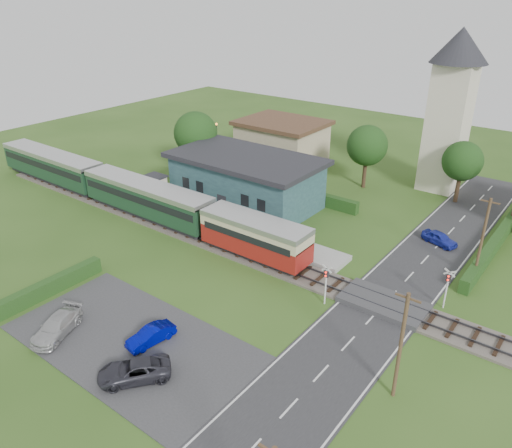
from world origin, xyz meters
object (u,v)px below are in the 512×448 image
Objects in this scene: church_tower at (452,100)px; house_west at (282,141)px; train at (126,191)px; car_park_blue at (151,335)px; car_park_silver at (57,326)px; car_on_road at (440,238)px; station_building at (246,180)px; pedestrian_far at (172,200)px; crossing_signal_near at (326,279)px; equipment_hut at (154,187)px; crossing_signal_far at (448,283)px; car_park_dark at (134,371)px; pedestrian_near at (284,234)px.

church_tower reaches higher than house_west.
train is 12.90× the size of car_park_blue.
church_tower is at bearing 52.89° from car_park_silver.
house_west is 3.23× the size of car_on_road.
church_tower is (23.68, 26.00, 8.05)m from train.
pedestrian_far is (-4.77, -6.34, -1.41)m from station_building.
car_park_blue is (14.61, -36.27, -2.16)m from house_west.
car_park_blue is at bearing 7.04° from car_park_silver.
equipment_hut is at bearing 167.06° from crossing_signal_near.
crossing_signal_far is (28.60, -20.61, -0.65)m from house_west.
equipment_hut is 29.36m from car_on_road.
house_west is 2.50× the size of car_park_dark.
pedestrian_near is at bearing 101.44° from car_park_blue.
station_building reaches higher than car_park_dark.
house_west is 2.49× the size of car_park_silver.
crossing_signal_near is 0.98× the size of car_on_road.
car_on_road is at bearing 22.95° from train.
train is 2.45× the size of church_tower.
church_tower is at bearing -125.24° from pedestrian_near.
station_building is 27.67m from car_park_dark.
house_west is at bearing 130.11° from crossing_signal_near.
car_park_blue is at bearing -97.82° from church_tower.
house_west is 3.23× the size of car_park_blue.
car_on_road is at bearing -161.17° from pedestrian_near.
car_park_silver is at bearing -136.19° from crossing_signal_far.
equipment_hut is 0.76× the size of car_on_road.
house_west reaches higher than pedestrian_near.
car_park_blue is at bearing -131.77° from crossing_signal_far.
house_west is at bearing 80.22° from car_park_silver.
house_west is at bearing -8.70° from pedestrian_far.
train is 23.30m from house_west.
crossing_signal_far is at bearing 21.33° from car_park_silver.
equipment_hut is 0.59× the size of car_park_silver.
pedestrian_far is (3.91, 2.65, -0.90)m from train.
car_park_blue is 6.55m from car_park_silver.
crossing_signal_near is 1.97× the size of pedestrian_far.
car_park_blue is (-6.79, -10.86, -1.51)m from crossing_signal_near.
train is 17.87m from pedestrian_near.
pedestrian_far is (-19.77, -23.35, -8.94)m from church_tower.
house_west reaches higher than car_on_road.
train is 22.65m from car_park_blue.
equipment_hut is at bearing 178.54° from crossing_signal_far.
crossing_signal_far is 0.98× the size of car_on_road.
car_park_dark is at bearing -178.71° from car_on_road.
crossing_signal_near is 0.76× the size of car_park_silver.
church_tower is 17.59m from car_on_road.
car_park_blue is at bearing 72.19° from pedestrian_near.
equipment_hut is at bearing 125.86° from car_on_road.
car_park_silver is (-5.70, -3.23, 0.08)m from car_park_blue.
house_west reaches higher than train.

